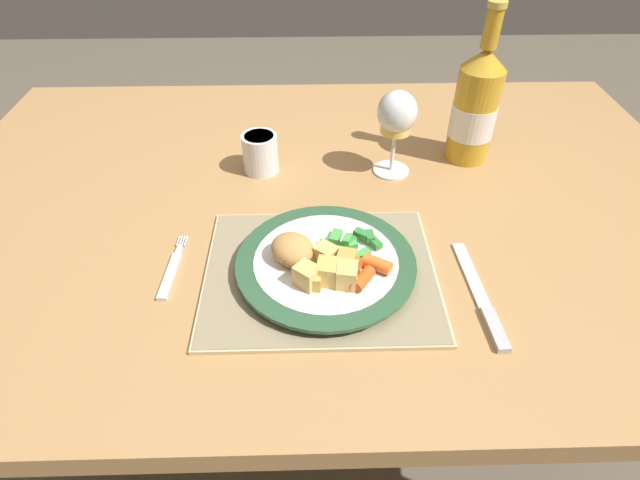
# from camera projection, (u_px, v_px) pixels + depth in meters

# --- Properties ---
(ground_plane) EXTENTS (6.00, 6.00, 0.00)m
(ground_plane) POSITION_uv_depth(u_px,v_px,m) (321.00, 417.00, 1.35)
(ground_plane) COLOR brown
(dining_table) EXTENTS (1.37, 0.92, 0.74)m
(dining_table) POSITION_uv_depth(u_px,v_px,m) (322.00, 232.00, 0.92)
(dining_table) COLOR #AD7F4C
(dining_table) RESTS_ON ground
(placemat) EXTENTS (0.33, 0.27, 0.01)m
(placemat) POSITION_uv_depth(u_px,v_px,m) (321.00, 273.00, 0.72)
(placemat) COLOR #CCB789
(placemat) RESTS_ON dining_table
(dinner_plate) EXTENTS (0.26, 0.26, 0.02)m
(dinner_plate) POSITION_uv_depth(u_px,v_px,m) (326.00, 264.00, 0.71)
(dinner_plate) COLOR white
(dinner_plate) RESTS_ON placemat
(breaded_croquettes) EXTENTS (0.09, 0.09, 0.04)m
(breaded_croquettes) POSITION_uv_depth(u_px,v_px,m) (293.00, 250.00, 0.69)
(breaded_croquettes) COLOR tan
(breaded_croquettes) RESTS_ON dinner_plate
(green_beans_pile) EXTENTS (0.09, 0.07, 0.02)m
(green_beans_pile) POSITION_uv_depth(u_px,v_px,m) (351.00, 244.00, 0.72)
(green_beans_pile) COLOR #4CA84C
(green_beans_pile) RESTS_ON dinner_plate
(glazed_carrots) EXTENTS (0.09, 0.07, 0.02)m
(glazed_carrots) POSITION_uv_depth(u_px,v_px,m) (358.00, 270.00, 0.67)
(glazed_carrots) COLOR orange
(glazed_carrots) RESTS_ON dinner_plate
(fork) EXTENTS (0.02, 0.13, 0.01)m
(fork) POSITION_uv_depth(u_px,v_px,m) (172.00, 271.00, 0.72)
(fork) COLOR silver
(fork) RESTS_ON dining_table
(table_knife) EXTENTS (0.03, 0.20, 0.01)m
(table_knife) POSITION_uv_depth(u_px,v_px,m) (483.00, 302.00, 0.67)
(table_knife) COLOR silver
(table_knife) RESTS_ON dining_table
(wine_glass) EXTENTS (0.07, 0.07, 0.16)m
(wine_glass) POSITION_uv_depth(u_px,v_px,m) (397.00, 117.00, 0.85)
(wine_glass) COLOR silver
(wine_glass) RESTS_ON dining_table
(bottle) EXTENTS (0.08, 0.08, 0.28)m
(bottle) POSITION_uv_depth(u_px,v_px,m) (475.00, 107.00, 0.90)
(bottle) COLOR gold
(bottle) RESTS_ON dining_table
(roast_potatoes) EXTENTS (0.09, 0.08, 0.03)m
(roast_potatoes) POSITION_uv_depth(u_px,v_px,m) (330.00, 270.00, 0.67)
(roast_potatoes) COLOR #DBB256
(roast_potatoes) RESTS_ON dinner_plate
(drinking_cup) EXTENTS (0.06, 0.06, 0.07)m
(drinking_cup) POSITION_uv_depth(u_px,v_px,m) (260.00, 152.00, 0.90)
(drinking_cup) COLOR white
(drinking_cup) RESTS_ON dining_table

